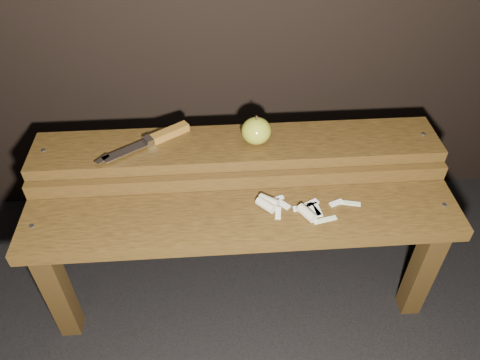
{
  "coord_description": "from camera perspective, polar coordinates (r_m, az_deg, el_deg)",
  "views": [
    {
      "loc": [
        -0.07,
        -0.92,
        1.34
      ],
      "look_at": [
        0.0,
        0.06,
        0.45
      ],
      "focal_mm": 35.0,
      "sensor_mm": 36.0,
      "label": 1
    }
  ],
  "objects": [
    {
      "name": "knife",
      "position": [
        1.4,
        -9.89,
        5.14
      ],
      "size": [
        0.26,
        0.18,
        0.03
      ],
      "color": "brown",
      "rests_on": "bench_rear_tier"
    },
    {
      "name": "apple_scraps",
      "position": [
        1.28,
        5.89,
        -3.23
      ],
      "size": [
        0.29,
        0.11,
        0.03
      ],
      "color": "beige",
      "rests_on": "bench_front_tier"
    },
    {
      "name": "bench_front_tier",
      "position": [
        1.31,
        0.38,
        -6.69
      ],
      "size": [
        1.2,
        0.2,
        0.42
      ],
      "color": "#30200C",
      "rests_on": "ground"
    },
    {
      "name": "apple",
      "position": [
        1.36,
        2.0,
        6.01
      ],
      "size": [
        0.09,
        0.09,
        0.09
      ],
      "color": "olive",
      "rests_on": "bench_rear_tier"
    },
    {
      "name": "bench_rear_tier",
      "position": [
        1.43,
        -0.3,
        1.78
      ],
      "size": [
        1.2,
        0.21,
        0.5
      ],
      "color": "#30200C",
      "rests_on": "ground"
    },
    {
      "name": "ground",
      "position": [
        1.63,
        0.15,
        -13.25
      ],
      "size": [
        60.0,
        60.0,
        0.0
      ],
      "primitive_type": "plane",
      "color": "black"
    }
  ]
}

